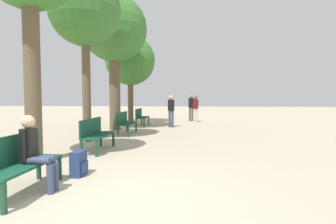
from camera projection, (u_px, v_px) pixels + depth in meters
ground_plane at (113, 204)px, 3.73m from camera, size 80.00×80.00×0.00m
bench_row_0 at (18, 160)px, 4.11m from camera, size 0.49×1.52×0.92m
bench_row_1 at (95, 132)px, 7.40m from camera, size 0.49×1.52×0.92m
bench_row_2 at (125, 122)px, 10.69m from camera, size 0.49×1.52×0.92m
bench_row_3 at (141, 116)px, 13.99m from camera, size 0.49×1.52×0.92m
tree_row_1 at (85, 12)px, 8.85m from camera, size 2.42×2.42×5.67m
tree_row_2 at (114, 31)px, 12.12m from camera, size 3.05×3.05×6.23m
tree_row_3 at (130, 61)px, 15.31m from camera, size 2.89×2.89×5.12m
person_seated at (36, 151)px, 4.18m from camera, size 0.55×0.31×1.24m
backpack at (79, 164)px, 5.06m from camera, size 0.24×0.38×0.49m
pedestrian_near at (196, 107)px, 15.88m from camera, size 0.33×0.29×1.63m
pedestrian_mid at (191, 106)px, 16.65m from camera, size 0.35×0.31×1.71m
pedestrian_far at (171, 109)px, 13.24m from camera, size 0.33×0.22×1.63m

